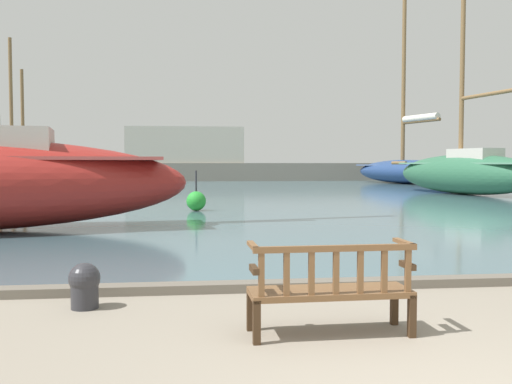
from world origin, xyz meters
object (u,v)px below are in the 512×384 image
mooring_bollard (85,285)px  channel_buoy (196,201)px  sailboat_outer_port (464,171)px  park_bench (331,288)px  sailboat_mid_starboard (405,169)px  sailboat_far_port (11,173)px

mooring_bollard → channel_buoy: channel_buoy is taller
sailboat_outer_port → mooring_bollard: size_ratio=27.49×
park_bench → channel_buoy: size_ratio=1.19×
park_bench → sailboat_outer_port: bearing=60.6°
sailboat_mid_starboard → mooring_bollard: 40.21m
sailboat_mid_starboard → channel_buoy: (-16.47, -23.45, -0.79)m
channel_buoy → park_bench: bearing=-85.2°
park_bench → sailboat_far_port: 35.33m
park_bench → sailboat_outer_port: sailboat_outer_port is taller
channel_buoy → mooring_bollard: bearing=-96.6°
sailboat_outer_port → mooring_bollard: sailboat_outer_port is taller
sailboat_far_port → channel_buoy: bearing=-58.5°
mooring_bollard → channel_buoy: 12.63m
sailboat_mid_starboard → channel_buoy: bearing=-125.1°
sailboat_far_port → mooring_bollard: (10.22, -31.57, -0.78)m
sailboat_mid_starboard → mooring_bollard: bearing=-116.5°
park_bench → sailboat_mid_starboard: size_ratio=0.11×
sailboat_outer_port → sailboat_mid_starboard: bearing=80.0°
channel_buoy → sailboat_far_port: bearing=121.5°
park_bench → sailboat_mid_starboard: 40.36m
sailboat_far_port → mooring_bollard: bearing=-72.1°
mooring_bollard → channel_buoy: (1.44, 12.55, 0.14)m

